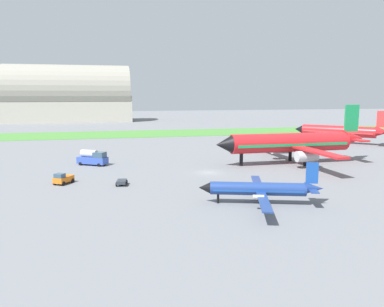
{
  "coord_description": "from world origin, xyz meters",
  "views": [
    {
      "loc": [
        -20.16,
        -71.33,
        14.93
      ],
      "look_at": [
        -1.87,
        5.7,
        3.0
      ],
      "focal_mm": 36.34,
      "sensor_mm": 36.0,
      "label": 1
    }
  ],
  "objects_px": {
    "fuel_truck_by_runway": "(93,158)",
    "pushback_tug_midfield": "(63,179)",
    "airplane_foreground_turboprop": "(260,189)",
    "airplane_parked_jet_far": "(340,131)",
    "baggage_cart_near_gate": "(122,182)",
    "airplane_midfield_jet": "(293,143)"
  },
  "relations": [
    {
      "from": "airplane_midfield_jet",
      "to": "pushback_tug_midfield",
      "type": "height_order",
      "value": "airplane_midfield_jet"
    },
    {
      "from": "baggage_cart_near_gate",
      "to": "fuel_truck_by_runway",
      "type": "relative_size",
      "value": 0.39
    },
    {
      "from": "fuel_truck_by_runway",
      "to": "airplane_midfield_jet",
      "type": "bearing_deg",
      "value": 21.71
    },
    {
      "from": "fuel_truck_by_runway",
      "to": "airplane_foreground_turboprop",
      "type": "bearing_deg",
      "value": -25.47
    },
    {
      "from": "airplane_midfield_jet",
      "to": "airplane_foreground_turboprop",
      "type": "relative_size",
      "value": 1.88
    },
    {
      "from": "airplane_midfield_jet",
      "to": "fuel_truck_by_runway",
      "type": "distance_m",
      "value": 43.59
    },
    {
      "from": "airplane_midfield_jet",
      "to": "pushback_tug_midfield",
      "type": "relative_size",
      "value": 9.02
    },
    {
      "from": "airplane_midfield_jet",
      "to": "fuel_truck_by_runway",
      "type": "relative_size",
      "value": 5.34
    },
    {
      "from": "airplane_foreground_turboprop",
      "to": "fuel_truck_by_runway",
      "type": "relative_size",
      "value": 2.85
    },
    {
      "from": "baggage_cart_near_gate",
      "to": "airplane_foreground_turboprop",
      "type": "bearing_deg",
      "value": 58.25
    },
    {
      "from": "baggage_cart_near_gate",
      "to": "pushback_tug_midfield",
      "type": "distance_m",
      "value": 10.2
    },
    {
      "from": "airplane_parked_jet_far",
      "to": "baggage_cart_near_gate",
      "type": "bearing_deg",
      "value": 77.73
    },
    {
      "from": "airplane_foreground_turboprop",
      "to": "fuel_truck_by_runway",
      "type": "xyz_separation_m",
      "value": [
        -22.9,
        36.52,
        -0.6
      ]
    },
    {
      "from": "airplane_foreground_turboprop",
      "to": "baggage_cart_near_gate",
      "type": "xyz_separation_m",
      "value": [
        -17.95,
        15.93,
        -1.61
      ]
    },
    {
      "from": "fuel_truck_by_runway",
      "to": "pushback_tug_midfield",
      "type": "bearing_deg",
      "value": -72.76
    },
    {
      "from": "airplane_parked_jet_far",
      "to": "pushback_tug_midfield",
      "type": "distance_m",
      "value": 88.55
    },
    {
      "from": "airplane_foreground_turboprop",
      "to": "airplane_parked_jet_far",
      "type": "xyz_separation_m",
      "value": [
        51.77,
        58.48,
        1.54
      ]
    },
    {
      "from": "airplane_midfield_jet",
      "to": "pushback_tug_midfield",
      "type": "distance_m",
      "value": 48.43
    },
    {
      "from": "airplane_midfield_jet",
      "to": "airplane_foreground_turboprop",
      "type": "distance_m",
      "value": 34.74
    },
    {
      "from": "fuel_truck_by_runway",
      "to": "baggage_cart_near_gate",
      "type": "bearing_deg",
      "value": -44.05
    },
    {
      "from": "airplane_parked_jet_far",
      "to": "baggage_cart_near_gate",
      "type": "distance_m",
      "value": 81.74
    },
    {
      "from": "baggage_cart_near_gate",
      "to": "fuel_truck_by_runway",
      "type": "xyz_separation_m",
      "value": [
        -4.95,
        20.59,
        1.01
      ]
    }
  ]
}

